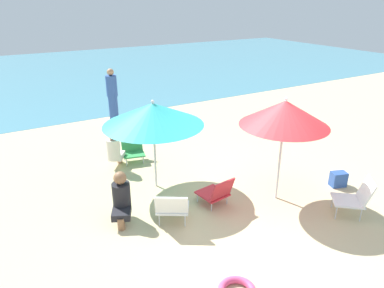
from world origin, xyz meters
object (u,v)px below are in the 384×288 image
at_px(umbrella_red, 285,113).
at_px(beach_chair_d, 217,192).
at_px(person_b, 112,96).
at_px(person_c, 121,197).
at_px(beach_chair_b, 356,197).
at_px(beach_chair_c, 172,207).
at_px(beach_chair_a, 133,148).
at_px(beach_bag, 338,179).
at_px(person_a, 114,150).
at_px(umbrella_teal, 153,114).

distance_m(umbrella_red, beach_chair_d, 1.84).
xyz_separation_m(person_b, person_c, (-1.54, -5.04, -0.39)).
height_order(beach_chair_d, person_b, person_b).
distance_m(beach_chair_b, beach_chair_c, 3.16).
bearing_deg(beach_chair_a, beach_chair_d, 25.07).
bearing_deg(beach_chair_c, beach_bag, -66.78).
height_order(beach_chair_b, person_c, person_c).
bearing_deg(person_a, person_c, -158.75).
bearing_deg(person_b, person_c, 32.97).
relative_size(umbrella_teal, beach_chair_a, 3.09).
bearing_deg(beach_chair_b, umbrella_red, -14.71).
height_order(umbrella_red, person_a, umbrella_red).
xyz_separation_m(person_a, person_c, (-0.54, -1.95, -0.02)).
bearing_deg(beach_bag, beach_chair_b, -127.37).
distance_m(beach_chair_c, person_c, 0.88).
xyz_separation_m(umbrella_teal, beach_chair_b, (2.55, -2.67, -1.16)).
relative_size(beach_chair_b, person_b, 0.46).
height_order(person_c, beach_bag, person_c).
relative_size(person_a, person_c, 1.02).
height_order(umbrella_teal, beach_chair_d, umbrella_teal).
height_order(beach_chair_d, person_c, person_c).
bearing_deg(person_a, umbrella_red, -104.38).
distance_m(umbrella_red, person_a, 3.75).
relative_size(beach_chair_b, person_c, 0.85).
height_order(beach_chair_b, person_b, person_b).
distance_m(umbrella_teal, beach_chair_b, 3.87).
distance_m(person_b, beach_bag, 6.69).
bearing_deg(person_c, beach_chair_c, 75.89).
bearing_deg(beach_chair_c, beach_chair_b, -83.52).
distance_m(umbrella_red, umbrella_teal, 2.38).
distance_m(person_c, beach_bag, 4.31).
bearing_deg(beach_chair_a, person_b, -177.81).
relative_size(beach_chair_c, beach_chair_d, 1.14).
bearing_deg(person_c, umbrella_red, 98.84).
bearing_deg(beach_chair_c, person_a, 35.09).
bearing_deg(person_c, person_a, -170.46).
distance_m(beach_chair_a, beach_chair_c, 2.73).
distance_m(beach_chair_c, person_a, 2.51).
bearing_deg(beach_bag, umbrella_red, 168.58).
xyz_separation_m(umbrella_red, umbrella_teal, (-1.79, 1.56, -0.16)).
bearing_deg(umbrella_teal, beach_chair_d, -62.03).
distance_m(beach_chair_a, person_b, 2.96).
height_order(umbrella_teal, beach_chair_c, umbrella_teal).
bearing_deg(person_c, beach_chair_b, 86.58).
bearing_deg(beach_chair_a, person_a, -54.90).
height_order(umbrella_red, beach_chair_d, umbrella_red).
bearing_deg(beach_chair_d, person_b, -7.12).
bearing_deg(beach_chair_c, umbrella_teal, 18.92).
height_order(person_a, person_c, person_a).
bearing_deg(beach_chair_c, umbrella_red, -64.89).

